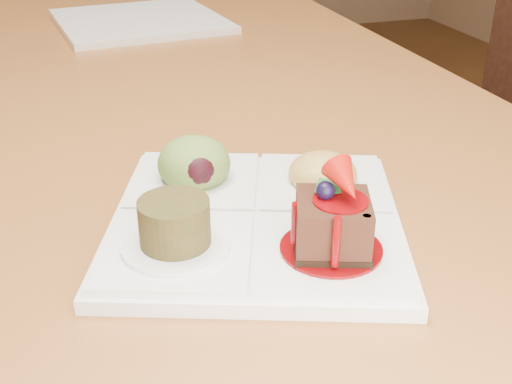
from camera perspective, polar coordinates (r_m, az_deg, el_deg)
name	(u,v)px	position (r m, az deg, el deg)	size (l,w,h in m)	color
dining_table	(86,93)	(1.09, -14.86, 8.54)	(1.00, 1.80, 0.75)	#935C26
sampler_plate	(254,208)	(0.53, -0.17, -1.40)	(0.30, 0.30, 0.09)	white
second_plate	(140,21)	(1.24, -10.28, 14.74)	(0.29, 0.29, 0.01)	white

